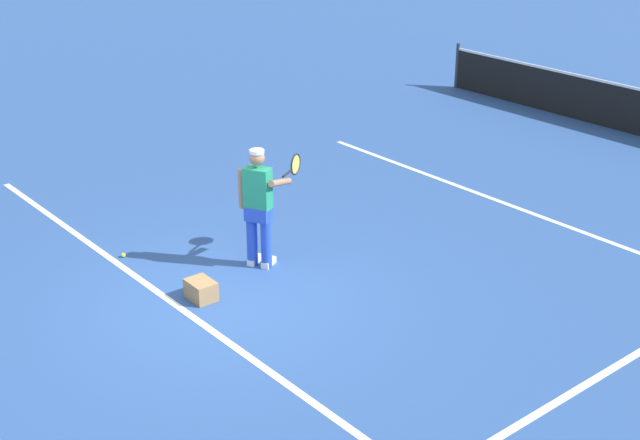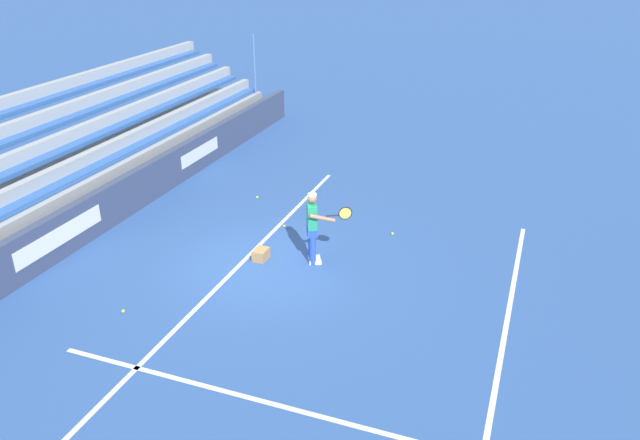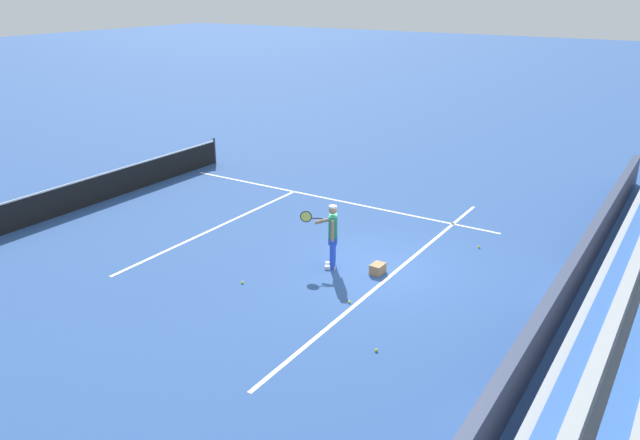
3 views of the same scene
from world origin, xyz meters
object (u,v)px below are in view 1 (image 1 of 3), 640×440
at_px(tennis_player, 259,206).
at_px(tennis_ball_toward_net, 123,255).
at_px(tennis_ball_near_player, 256,199).
at_px(ball_box_cardboard, 201,290).

bearing_deg(tennis_player, tennis_ball_toward_net, -136.79).
xyz_separation_m(tennis_ball_toward_net, tennis_ball_near_player, (-0.55, 2.75, 0.00)).
bearing_deg(tennis_ball_near_player, tennis_ball_toward_net, -78.73).
relative_size(tennis_player, tennis_ball_near_player, 25.98).
relative_size(tennis_player, ball_box_cardboard, 4.29).
xyz_separation_m(tennis_player, tennis_ball_toward_net, (-1.47, -1.38, -0.86)).
relative_size(ball_box_cardboard, tennis_ball_near_player, 6.06).
xyz_separation_m(ball_box_cardboard, tennis_ball_near_player, (-2.33, 2.56, -0.10)).
bearing_deg(tennis_ball_toward_net, ball_box_cardboard, 5.92).
bearing_deg(ball_box_cardboard, tennis_player, 104.87).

